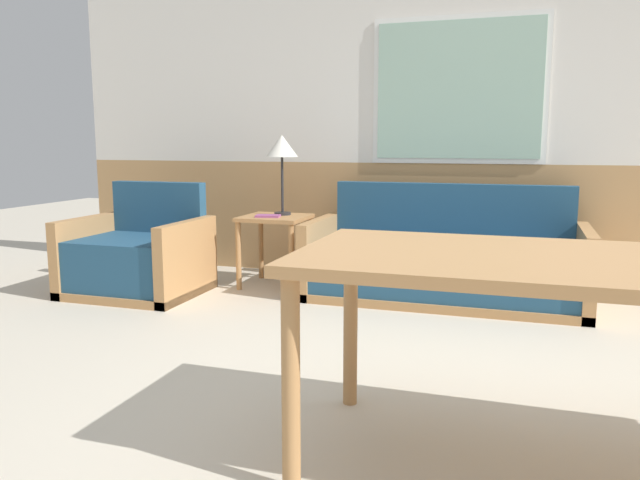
{
  "coord_description": "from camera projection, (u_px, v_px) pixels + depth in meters",
  "views": [
    {
      "loc": [
        0.25,
        -2.4,
        1.12
      ],
      "look_at": [
        -0.91,
        1.16,
        0.53
      ],
      "focal_mm": 35.0,
      "sensor_mm": 36.0,
      "label": 1
    }
  ],
  "objects": [
    {
      "name": "couch",
      "position": [
        444.0,
        265.0,
        4.46
      ],
      "size": [
        1.94,
        0.85,
        0.8
      ],
      "color": "#B27F4C",
      "rests_on": "ground_plane"
    },
    {
      "name": "wall_back",
      "position": [
        490.0,
        110.0,
        4.77
      ],
      "size": [
        7.2,
        0.09,
        2.7
      ],
      "color": "tan",
      "rests_on": "ground_plane"
    },
    {
      "name": "dining_table",
      "position": [
        617.0,
        282.0,
        1.96
      ],
      "size": [
        2.05,
        0.84,
        0.75
      ],
      "color": "#B27F4C",
      "rests_on": "ground_plane"
    },
    {
      "name": "table_lamp",
      "position": [
        282.0,
        149.0,
        4.8
      ],
      "size": [
        0.25,
        0.25,
        0.62
      ],
      "color": "#262628",
      "rests_on": "side_table"
    },
    {
      "name": "side_table",
      "position": [
        275.0,
        229.0,
        4.83
      ],
      "size": [
        0.49,
        0.49,
        0.55
      ],
      "color": "#B27F4C",
      "rests_on": "ground_plane"
    },
    {
      "name": "ground_plane",
      "position": [
        445.0,
        423.0,
        2.51
      ],
      "size": [
        16.0,
        16.0,
        0.0
      ],
      "primitive_type": "plane",
      "color": "beige"
    },
    {
      "name": "armchair",
      "position": [
        138.0,
        259.0,
        4.61
      ],
      "size": [
        0.93,
        0.76,
        0.81
      ],
      "rotation": [
        0.0,
        0.0,
        0.22
      ],
      "color": "#B27F4C",
      "rests_on": "ground_plane"
    },
    {
      "name": "book_stack",
      "position": [
        268.0,
        216.0,
        4.74
      ],
      "size": [
        0.2,
        0.15,
        0.02
      ],
      "color": "#994C84",
      "rests_on": "side_table"
    }
  ]
}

